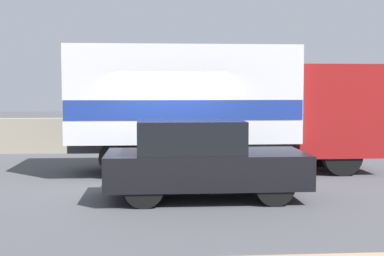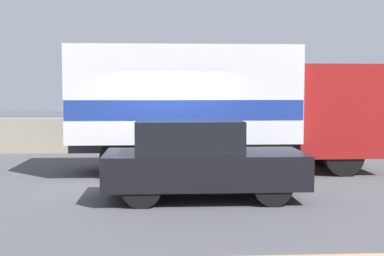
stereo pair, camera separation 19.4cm
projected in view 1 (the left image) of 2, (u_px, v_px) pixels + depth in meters
The scene contains 4 objects.
ground_plane at pixel (174, 187), 11.47m from camera, with size 80.00×80.00×0.00m, color #47474C.
stone_wall_backdrop at pixel (166, 135), 17.91m from camera, with size 60.00×0.35×1.15m.
box_truck at pixel (213, 103), 13.59m from camera, with size 7.77×2.60×3.14m.
car_hatchback at pixel (201, 160), 10.25m from camera, with size 3.80×1.73×1.52m.
Camera 1 is at (-0.45, -11.35, 2.11)m, focal length 50.00 mm.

